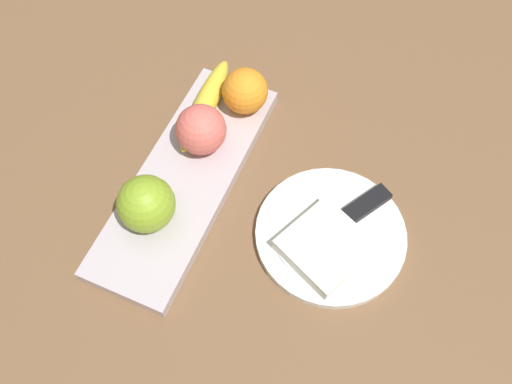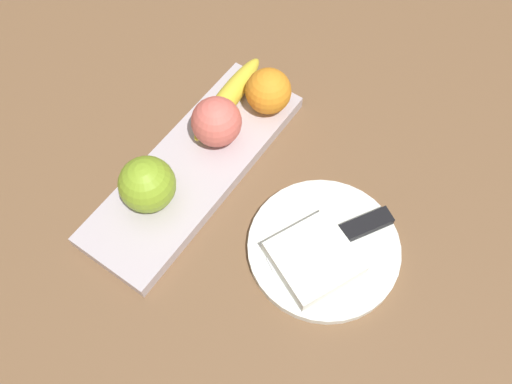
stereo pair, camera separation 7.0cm
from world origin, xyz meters
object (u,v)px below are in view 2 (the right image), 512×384
at_px(peach, 216,122).
at_px(dinner_plate, 323,249).
at_px(fruit_tray, 194,168).
at_px(apple, 147,184).
at_px(banana, 228,98).
at_px(orange_near_apple, 270,92).
at_px(folded_napkin, 314,258).
at_px(knife, 350,232).

relative_size(peach, dinner_plate, 0.35).
distance_m(fruit_tray, dinner_plate, 0.22).
relative_size(fruit_tray, dinner_plate, 1.85).
height_order(apple, banana, apple).
relative_size(fruit_tray, orange_near_apple, 5.53).
distance_m(orange_near_apple, peach, 0.09).
height_order(apple, folded_napkin, apple).
xyz_separation_m(dinner_plate, folded_napkin, (0.03, 0.00, 0.02)).
bearing_deg(apple, banana, -177.00).
distance_m(fruit_tray, banana, 0.12).
relative_size(banana, folded_napkin, 1.81).
height_order(apple, peach, apple).
bearing_deg(orange_near_apple, folded_napkin, 47.11).
xyz_separation_m(orange_near_apple, dinner_plate, (0.15, 0.19, -0.05)).
bearing_deg(banana, orange_near_apple, 116.55).
distance_m(apple, dinner_plate, 0.25).
xyz_separation_m(apple, folded_napkin, (-0.05, 0.23, -0.03)).
height_order(apple, knife, apple).
height_order(banana, orange_near_apple, orange_near_apple).
height_order(dinner_plate, folded_napkin, folded_napkin).
height_order(fruit_tray, knife, knife).
distance_m(banana, orange_near_apple, 0.06).
xyz_separation_m(fruit_tray, knife, (-0.04, 0.23, 0.01)).
bearing_deg(knife, peach, -64.04).
relative_size(fruit_tray, banana, 2.12).
bearing_deg(dinner_plate, folded_napkin, 0.00).
relative_size(apple, dinner_plate, 0.37).
xyz_separation_m(fruit_tray, apple, (0.08, -0.01, 0.05)).
xyz_separation_m(folded_napkin, knife, (-0.06, 0.02, -0.01)).
bearing_deg(knife, banana, -75.62).
bearing_deg(banana, fruit_tray, 6.12).
relative_size(dinner_plate, knife, 1.22).
xyz_separation_m(apple, peach, (-0.13, 0.01, -0.00)).
distance_m(dinner_plate, knife, 0.04).
height_order(apple, dinner_plate, apple).
height_order(orange_near_apple, peach, peach).
height_order(fruit_tray, banana, banana).
bearing_deg(fruit_tray, dinner_plate, 90.00).
relative_size(peach, knife, 0.43).
bearing_deg(folded_napkin, peach, -111.10).
bearing_deg(peach, apple, -5.22).
relative_size(apple, knife, 0.46).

